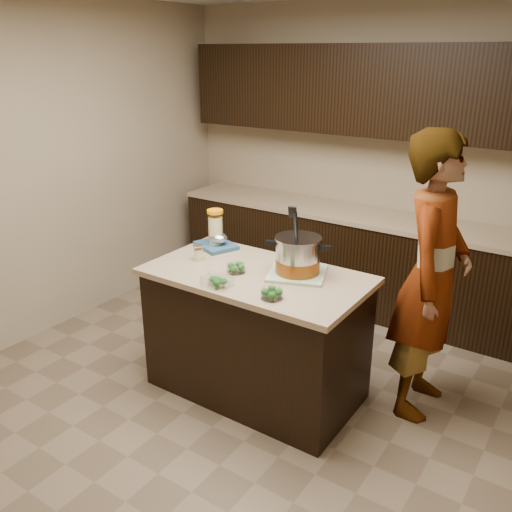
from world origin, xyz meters
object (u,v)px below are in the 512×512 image
at_px(lemonade_pitcher, 216,230).
at_px(person, 432,278).
at_px(island, 256,333).
at_px(stock_pot, 298,257).

xyz_separation_m(lemonade_pitcher, person, (1.53, 0.25, -0.10)).
bearing_deg(lemonade_pitcher, island, -25.14).
bearing_deg(stock_pot, person, 7.27).
bearing_deg(lemonade_pitcher, stock_pot, -8.76).
bearing_deg(stock_pot, island, -169.77).
height_order(island, person, person).
distance_m(stock_pot, person, 0.85).
relative_size(lemonade_pitcher, person, 0.15).
height_order(stock_pot, lemonade_pitcher, stock_pot).
height_order(stock_pot, person, person).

